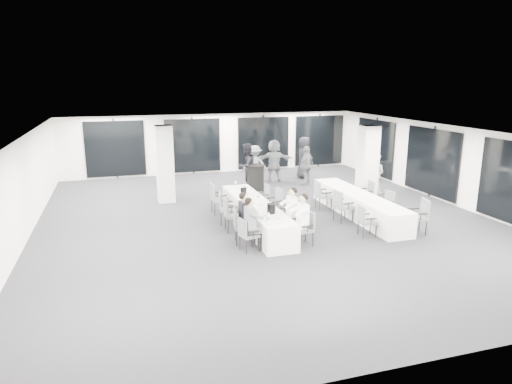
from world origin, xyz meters
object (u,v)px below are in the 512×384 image
banquet_table_main (256,214)px  chair_main_left_near (247,233)px  chair_main_right_near (306,226)px  chair_main_right_second (295,218)px  chair_main_right_far (264,195)px  standing_guest_d (307,163)px  standing_guest_c (255,162)px  chair_side_right_mid (387,203)px  standing_guest_b (246,163)px  ice_bucket_near (271,209)px  chair_main_left_second (240,224)px  chair_main_left_mid (231,212)px  chair_side_left_near (365,219)px  standing_guest_f (274,158)px  chair_side_left_mid (341,204)px  chair_side_right_near (420,214)px  standing_guest_e (304,155)px  chair_main_left_far (217,197)px  chair_main_right_fourth (276,202)px  chair_main_right_mid (285,209)px  chair_side_left_far (321,194)px  standing_guest_g (164,163)px  chair_main_left_fourth (225,206)px  ice_bucket_far (244,190)px  banquet_table_side (358,205)px  standing_guest_h (375,171)px  cocktail_table (256,178)px

banquet_table_main → chair_main_left_near: size_ratio=5.65×
chair_main_right_near → chair_main_right_second: chair_main_right_near is taller
chair_main_right_near → chair_main_right_far: chair_main_right_near is taller
standing_guest_d → standing_guest_c: bearing=-64.4°
chair_side_right_mid → standing_guest_b: (-3.31, 5.09, 0.58)m
chair_main_left_near → ice_bucket_near: 1.21m
chair_main_right_second → chair_main_left_second: bearing=87.5°
chair_main_left_mid → chair_main_right_second: bearing=63.1°
chair_main_right_far → chair_side_left_near: (1.89, -3.52, 0.02)m
chair_main_right_second → chair_main_right_far: chair_main_right_second is taller
chair_main_right_near → standing_guest_f: bearing=-19.4°
chair_side_left_near → chair_side_left_mid: 1.44m
chair_main_right_near → chair_main_right_second: 0.77m
chair_main_right_second → standing_guest_c: standing_guest_c is taller
chair_side_right_near → chair_main_right_far: bearing=55.2°
chair_main_right_far → chair_side_right_mid: size_ratio=1.00×
chair_side_left_near → standing_guest_b: 6.77m
standing_guest_b → standing_guest_e: standing_guest_b is taller
chair_main_left_far → chair_main_right_fourth: (1.68, -1.16, -0.02)m
standing_guest_c → standing_guest_e: standing_guest_e is taller
chair_side_right_mid → chair_main_left_far: bearing=54.7°
chair_main_right_second → chair_main_left_far: bearing=23.2°
chair_side_right_mid → standing_guest_e: size_ratio=0.41×
chair_main_right_mid → standing_guest_e: (3.29, 6.40, 0.49)m
standing_guest_f → chair_side_left_far: bearing=99.8°
chair_side_right_near → chair_side_right_mid: size_ratio=1.19×
chair_main_left_mid → standing_guest_g: size_ratio=0.57×
chair_side_left_mid → standing_guest_d: bearing=162.2°
chair_main_left_fourth → chair_main_right_fourth: (1.67, -0.02, 0.01)m
chair_main_left_second → ice_bucket_near: size_ratio=3.53×
standing_guest_c → ice_bucket_far: 4.96m
chair_main_right_second → chair_main_right_near: bearing=173.1°
chair_main_left_fourth → chair_side_left_mid: 3.66m
chair_side_right_near → ice_bucket_far: bearing=66.1°
chair_main_right_second → standing_guest_c: size_ratio=0.49×
chair_side_left_near → chair_side_right_mid: chair_side_left_near is taller
standing_guest_e → standing_guest_b: bearing=127.4°
chair_side_left_far → chair_main_left_near: bearing=-44.0°
chair_main_right_second → chair_main_right_mid: (0.01, 0.83, 0.06)m
banquet_table_side → standing_guest_f: 5.85m
ice_bucket_near → chair_side_left_mid: bearing=17.8°
chair_main_left_mid → chair_side_right_mid: 5.21m
chair_side_left_far → chair_side_right_mid: chair_side_left_far is taller
chair_main_left_near → chair_main_left_second: size_ratio=0.91×
standing_guest_h → standing_guest_g: bearing=15.7°
chair_main_right_near → standing_guest_d: standing_guest_d is taller
chair_side_right_near → chair_side_left_far: bearing=39.8°
standing_guest_e → standing_guest_f: size_ratio=1.01×
cocktail_table → chair_side_right_mid: cocktail_table is taller
chair_main_right_near → chair_main_right_mid: 1.60m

